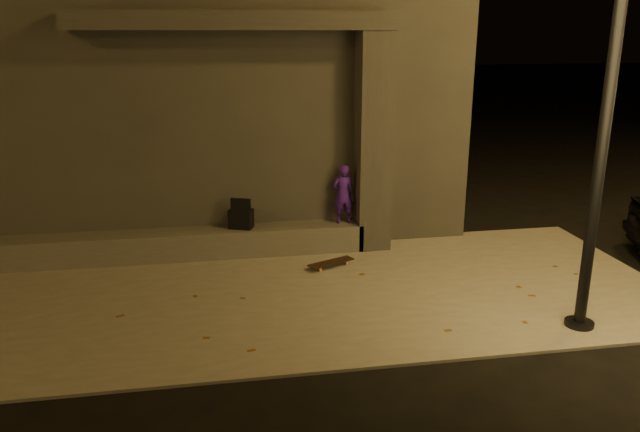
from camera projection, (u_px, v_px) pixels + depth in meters
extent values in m
plane|color=black|center=(307.00, 366.00, 7.03)|extent=(120.00, 120.00, 0.00)
cube|color=slate|center=(286.00, 294.00, 8.91)|extent=(11.00, 4.40, 0.04)
cube|color=#3B3836|center=(206.00, 85.00, 12.26)|extent=(9.00, 5.00, 5.20)
cube|color=#58554F|center=(182.00, 244.00, 10.25)|extent=(6.00, 0.55, 0.45)
cube|color=#3B3836|center=(373.00, 143.00, 10.32)|extent=(0.55, 0.55, 3.60)
cube|color=#3B3836|center=(235.00, 20.00, 9.45)|extent=(5.00, 0.70, 0.28)
imported|color=#3D1691|center=(343.00, 194.00, 10.48)|extent=(0.38, 0.26, 1.01)
cube|color=black|center=(241.00, 219.00, 10.30)|extent=(0.44, 0.37, 0.31)
cube|color=black|center=(240.00, 203.00, 10.22)|extent=(0.33, 0.16, 0.22)
cube|color=black|center=(331.00, 262.00, 9.86)|extent=(0.79, 0.50, 0.02)
cylinder|color=#AE7545|center=(341.00, 261.00, 10.07)|extent=(0.06, 0.05, 0.05)
cylinder|color=#AE7545|center=(347.00, 263.00, 9.95)|extent=(0.06, 0.05, 0.05)
cylinder|color=#AE7545|center=(315.00, 267.00, 9.79)|extent=(0.06, 0.05, 0.05)
cylinder|color=#AE7545|center=(320.00, 270.00, 9.67)|extent=(0.06, 0.05, 0.05)
cube|color=#99999E|center=(344.00, 260.00, 10.00)|extent=(0.11, 0.17, 0.02)
cube|color=#99999E|center=(317.00, 267.00, 9.72)|extent=(0.11, 0.17, 0.02)
cylinder|color=black|center=(613.00, 62.00, 6.98)|extent=(0.14, 0.14, 6.60)
cylinder|color=black|center=(579.00, 325.00, 7.91)|extent=(0.36, 0.36, 0.10)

